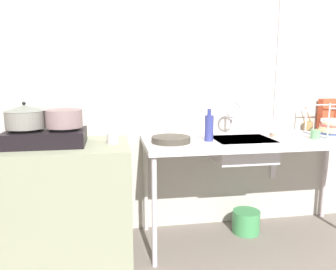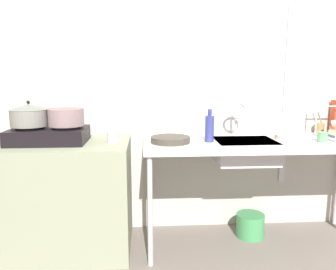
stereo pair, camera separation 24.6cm
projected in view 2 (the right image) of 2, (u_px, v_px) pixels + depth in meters
The scene contains 16 objects.
wall_back at pixel (249, 76), 2.80m from camera, with size 5.37×0.10×2.59m, color #BEB5AD.
wall_metal_strip at pixel (289, 60), 2.74m from camera, with size 0.05×0.01×2.07m, color silver.
counter_concrete at pixel (48, 197), 2.49m from camera, with size 1.21×0.65×0.82m, color gray.
counter_sink at pixel (259, 147), 2.53m from camera, with size 1.73×0.65×0.82m.
stove at pixel (49, 135), 2.41m from camera, with size 0.54×0.36×0.12m.
pot_on_left_burner at pixel (29, 115), 2.38m from camera, with size 0.26×0.26×0.18m.
pot_on_right_burner at pixel (66, 117), 2.40m from camera, with size 0.25×0.25×0.12m.
percolator at pixel (113, 132), 2.42m from camera, with size 0.09×0.09×0.15m.
sink_basin at pixel (245, 151), 2.52m from camera, with size 0.45×0.37×0.17m, color silver.
faucet at pixel (238, 113), 2.64m from camera, with size 0.13×0.08×0.27m.
frying_pan at pixel (170, 140), 2.43m from camera, with size 0.29×0.29×0.04m, color #3E3930.
cup_by_rack at pixel (323, 137), 2.45m from camera, with size 0.07×0.07×0.07m, color #639E69.
small_bowl_on_drainboard at pixel (284, 137), 2.56m from camera, with size 0.15×0.15×0.04m, color beige.
bottle_by_sink at pixel (210, 128), 2.44m from camera, with size 0.07×0.07×0.24m.
utensil_jar at pixel (319, 128), 2.81m from camera, with size 0.08×0.08×0.21m.
bucket_on_floor at pixel (250, 225), 2.74m from camera, with size 0.23×0.23×0.19m, color #429455.
Camera 2 is at (-0.87, -1.21, 1.31)m, focal length 35.80 mm.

